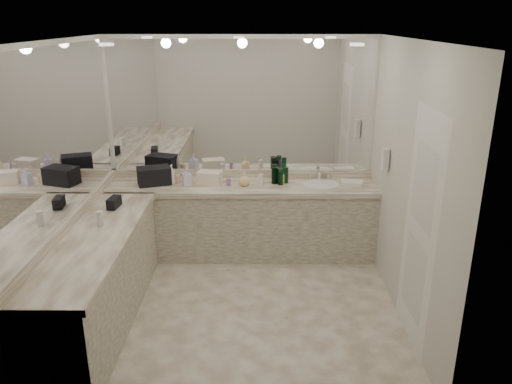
{
  "coord_description": "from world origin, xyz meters",
  "views": [
    {
      "loc": [
        0.21,
        -4.43,
        2.78
      ],
      "look_at": [
        0.18,
        0.4,
        1.09
      ],
      "focal_mm": 35.0,
      "sensor_mm": 36.0,
      "label": 1
    }
  ],
  "objects_px": {
    "hand_towel": "(352,183)",
    "soap_bottle_c": "(244,179)",
    "soap_bottle_a": "(172,174)",
    "wall_phone": "(385,160)",
    "black_toiletry_bag": "(154,175)",
    "sink": "(321,185)",
    "soap_bottle_b": "(187,177)",
    "cream_cosmetic_case": "(210,178)"
  },
  "relations": [
    {
      "from": "wall_phone",
      "to": "black_toiletry_bag",
      "type": "height_order",
      "value": "wall_phone"
    },
    {
      "from": "sink",
      "to": "cream_cosmetic_case",
      "type": "height_order",
      "value": "cream_cosmetic_case"
    },
    {
      "from": "soap_bottle_a",
      "to": "soap_bottle_c",
      "type": "xyz_separation_m",
      "value": [
        0.86,
        -0.06,
        -0.03
      ]
    },
    {
      "from": "soap_bottle_a",
      "to": "wall_phone",
      "type": "bearing_deg",
      "value": -12.22
    },
    {
      "from": "sink",
      "to": "soap_bottle_c",
      "type": "distance_m",
      "value": 0.92
    },
    {
      "from": "cream_cosmetic_case",
      "to": "soap_bottle_a",
      "type": "xyz_separation_m",
      "value": [
        -0.45,
        0.0,
        0.04
      ]
    },
    {
      "from": "soap_bottle_a",
      "to": "soap_bottle_b",
      "type": "height_order",
      "value": "soap_bottle_a"
    },
    {
      "from": "soap_bottle_a",
      "to": "soap_bottle_c",
      "type": "relative_size",
      "value": 1.41
    },
    {
      "from": "sink",
      "to": "soap_bottle_b",
      "type": "xyz_separation_m",
      "value": [
        -1.59,
        -0.03,
        0.11
      ]
    },
    {
      "from": "wall_phone",
      "to": "hand_towel",
      "type": "height_order",
      "value": "wall_phone"
    },
    {
      "from": "sink",
      "to": "soap_bottle_a",
      "type": "relative_size",
      "value": 1.84
    },
    {
      "from": "wall_phone",
      "to": "soap_bottle_c",
      "type": "xyz_separation_m",
      "value": [
        -1.52,
        0.46,
        -0.36
      ]
    },
    {
      "from": "wall_phone",
      "to": "cream_cosmetic_case",
      "type": "xyz_separation_m",
      "value": [
        -1.93,
        0.51,
        -0.37
      ]
    },
    {
      "from": "wall_phone",
      "to": "hand_towel",
      "type": "bearing_deg",
      "value": 114.73
    },
    {
      "from": "soap_bottle_b",
      "to": "soap_bottle_c",
      "type": "distance_m",
      "value": 0.68
    },
    {
      "from": "soap_bottle_c",
      "to": "soap_bottle_b",
      "type": "bearing_deg",
      "value": 178.76
    },
    {
      "from": "hand_towel",
      "to": "soap_bottle_a",
      "type": "xyz_separation_m",
      "value": [
        -2.14,
        -0.0,
        0.1
      ]
    },
    {
      "from": "hand_towel",
      "to": "soap_bottle_c",
      "type": "xyz_separation_m",
      "value": [
        -1.28,
        -0.06,
        0.06
      ]
    },
    {
      "from": "soap_bottle_c",
      "to": "black_toiletry_bag",
      "type": "bearing_deg",
      "value": 177.06
    },
    {
      "from": "hand_towel",
      "to": "soap_bottle_a",
      "type": "distance_m",
      "value": 2.14
    },
    {
      "from": "cream_cosmetic_case",
      "to": "soap_bottle_c",
      "type": "relative_size",
      "value": 1.62
    },
    {
      "from": "wall_phone",
      "to": "hand_towel",
      "type": "relative_size",
      "value": 0.96
    },
    {
      "from": "soap_bottle_c",
      "to": "soap_bottle_a",
      "type": "bearing_deg",
      "value": 176.1
    },
    {
      "from": "hand_towel",
      "to": "soap_bottle_c",
      "type": "bearing_deg",
      "value": -177.26
    },
    {
      "from": "black_toiletry_bag",
      "to": "soap_bottle_a",
      "type": "distance_m",
      "value": 0.21
    },
    {
      "from": "black_toiletry_bag",
      "to": "cream_cosmetic_case",
      "type": "distance_m",
      "value": 0.66
    },
    {
      "from": "black_toiletry_bag",
      "to": "hand_towel",
      "type": "distance_m",
      "value": 2.35
    },
    {
      "from": "cream_cosmetic_case",
      "to": "soap_bottle_b",
      "type": "distance_m",
      "value": 0.27
    },
    {
      "from": "black_toiletry_bag",
      "to": "soap_bottle_a",
      "type": "relative_size",
      "value": 1.58
    },
    {
      "from": "wall_phone",
      "to": "soap_bottle_a",
      "type": "xyz_separation_m",
      "value": [
        -2.38,
        0.52,
        -0.33
      ]
    },
    {
      "from": "wall_phone",
      "to": "cream_cosmetic_case",
      "type": "bearing_deg",
      "value": 165.17
    },
    {
      "from": "cream_cosmetic_case",
      "to": "wall_phone",
      "type": "bearing_deg",
      "value": -1.39
    },
    {
      "from": "sink",
      "to": "soap_bottle_b",
      "type": "relative_size",
      "value": 2.07
    },
    {
      "from": "black_toiletry_bag",
      "to": "soap_bottle_c",
      "type": "relative_size",
      "value": 2.22
    },
    {
      "from": "sink",
      "to": "soap_bottle_c",
      "type": "relative_size",
      "value": 2.59
    },
    {
      "from": "soap_bottle_a",
      "to": "soap_bottle_b",
      "type": "bearing_deg",
      "value": -13.57
    },
    {
      "from": "wall_phone",
      "to": "soap_bottle_b",
      "type": "height_order",
      "value": "wall_phone"
    },
    {
      "from": "wall_phone",
      "to": "soap_bottle_a",
      "type": "height_order",
      "value": "wall_phone"
    },
    {
      "from": "cream_cosmetic_case",
      "to": "hand_towel",
      "type": "xyz_separation_m",
      "value": [
        1.69,
        0.01,
        -0.06
      ]
    },
    {
      "from": "cream_cosmetic_case",
      "to": "soap_bottle_b",
      "type": "xyz_separation_m",
      "value": [
        -0.27,
        -0.04,
        0.03
      ]
    },
    {
      "from": "soap_bottle_a",
      "to": "soap_bottle_b",
      "type": "distance_m",
      "value": 0.19
    },
    {
      "from": "black_toiletry_bag",
      "to": "soap_bottle_b",
      "type": "relative_size",
      "value": 1.78
    }
  ]
}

